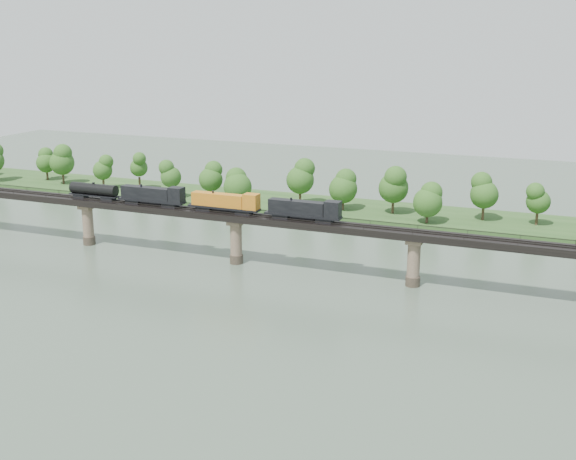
% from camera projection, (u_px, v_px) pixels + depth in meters
% --- Properties ---
extents(ground, '(400.00, 400.00, 0.00)m').
position_uv_depth(ground, '(166.00, 309.00, 135.20)').
color(ground, '#3B4B3C').
rests_on(ground, ground).
extents(far_bank, '(300.00, 24.00, 1.60)m').
position_uv_depth(far_bank, '(319.00, 207.00, 210.99)').
color(far_bank, '#25461C').
rests_on(far_bank, ground).
extents(bridge, '(236.00, 30.00, 11.50)m').
position_uv_depth(bridge, '(236.00, 240.00, 160.59)').
color(bridge, '#473A2D').
rests_on(bridge, ground).
extents(bridge_superstructure, '(220.00, 4.90, 0.75)m').
position_uv_depth(bridge_superstructure, '(236.00, 212.00, 158.92)').
color(bridge_superstructure, black).
rests_on(bridge_superstructure, bridge).
extents(far_treeline, '(289.06, 17.54, 13.60)m').
position_uv_depth(far_treeline, '(287.00, 181.00, 207.85)').
color(far_treeline, '#382619').
rests_on(far_treeline, far_bank).
extents(freight_train, '(68.56, 2.67, 4.72)m').
position_uv_depth(freight_train, '(200.00, 200.00, 161.62)').
color(freight_train, black).
rests_on(freight_train, bridge).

